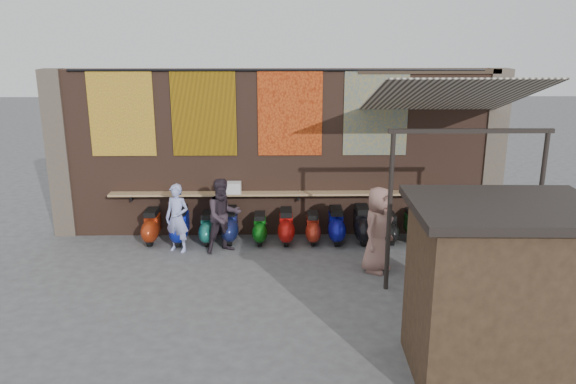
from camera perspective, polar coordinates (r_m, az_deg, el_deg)
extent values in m
plane|color=#474749|center=(11.56, -1.06, -8.57)|extent=(70.00, 70.00, 0.00)
cube|color=brown|center=(13.53, -1.09, 3.94)|extent=(10.00, 0.40, 4.00)
cube|color=#4C4238|center=(14.50, -22.14, 3.58)|extent=(0.50, 0.50, 4.00)
cube|color=#4C4238|center=(14.48, 20.01, 3.77)|extent=(0.50, 0.50, 4.00)
cube|color=#9E7A51|center=(13.38, -1.07, -0.16)|extent=(8.00, 0.32, 0.05)
cube|color=white|center=(13.36, -6.00, 0.43)|extent=(0.56, 0.29, 0.26)
cube|color=#923615|center=(13.64, -16.56, 7.66)|extent=(1.50, 0.02, 2.00)
cube|color=#CD8D0C|center=(13.26, -8.55, 7.92)|extent=(1.50, 0.02, 2.00)
cube|color=#CD4F19|center=(13.14, 0.21, 8.03)|extent=(1.50, 0.02, 2.00)
cube|color=#245386|center=(13.33, 8.92, 7.95)|extent=(1.50, 0.02, 2.00)
cylinder|color=black|center=(13.04, -1.14, 12.29)|extent=(9.50, 0.06, 0.06)
imported|color=#9EA7E5|center=(12.85, -11.19, -2.63)|extent=(0.67, 0.56, 1.56)
imported|color=#30262F|center=(12.62, -6.58, -2.42)|extent=(1.03, 0.94, 1.70)
imported|color=#171E34|center=(12.13, 19.10, -4.05)|extent=(0.99, 0.45, 1.66)
imported|color=#525055|center=(12.38, 20.02, -3.99)|extent=(1.09, 0.75, 1.56)
imported|color=#8F655B|center=(11.65, 9.11, -3.79)|extent=(0.99, 1.05, 1.81)
cube|color=black|center=(8.48, 20.53, -9.87)|extent=(2.31, 1.76, 2.46)
cube|color=black|center=(8.03, 21.40, -1.52)|extent=(2.59, 2.02, 0.12)
cube|color=gold|center=(9.04, 19.02, -4.34)|extent=(1.20, 0.07, 0.50)
cube|color=#473321|center=(9.37, 18.54, -9.44)|extent=(1.88, 0.15, 0.06)
cube|color=beige|center=(12.02, 16.02, 9.36)|extent=(3.20, 3.28, 0.97)
cube|color=#33261C|center=(13.51, 14.21, 11.82)|extent=(3.30, 0.08, 0.12)
cube|color=black|center=(10.66, 18.12, 5.91)|extent=(3.00, 0.08, 0.08)
cylinder|color=black|center=(10.64, 10.28, -2.05)|extent=(0.09, 0.09, 3.10)
cylinder|color=black|center=(11.52, 24.08, -1.84)|extent=(0.09, 0.09, 3.10)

